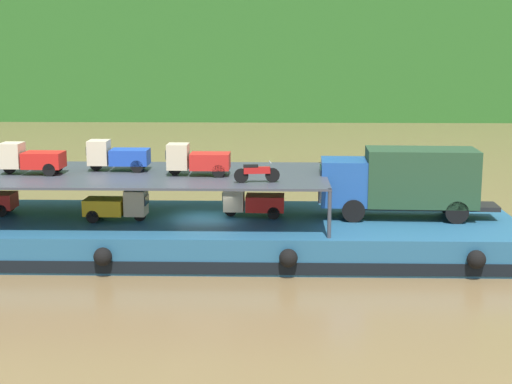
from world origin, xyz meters
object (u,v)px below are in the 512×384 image
mini_truck_lower_mid (253,201)px  mini_truck_upper_bow (197,160)px  mini_truck_lower_aft (117,205)px  mini_truck_upper_fore (118,156)px  mini_truck_upper_mid (31,158)px  motorcycle_upper_port (256,172)px  cargo_barge (205,235)px  covered_lorry (403,180)px

mini_truck_lower_mid → mini_truck_upper_bow: (-2.38, -0.78, 2.00)m
mini_truck_lower_aft → mini_truck_upper_fore: mini_truck_upper_fore is taller
mini_truck_lower_aft → mini_truck_upper_mid: bearing=174.4°
mini_truck_lower_aft → motorcycle_upper_port: (6.14, -1.52, 1.74)m
cargo_barge → mini_truck_lower_mid: 2.61m
mini_truck_lower_aft → mini_truck_upper_fore: (-0.20, 1.39, 2.00)m
covered_lorry → mini_truck_lower_mid: covered_lorry is taller
mini_truck_lower_mid → mini_truck_upper_mid: 9.95m
mini_truck_lower_aft → mini_truck_upper_mid: (-3.82, 0.37, 2.00)m
mini_truck_lower_aft → mini_truck_upper_mid: mini_truck_upper_mid is taller
mini_truck_upper_fore → mini_truck_upper_bow: same height
mini_truck_upper_fore → cargo_barge: bearing=-11.8°
cargo_barge → mini_truck_lower_mid: size_ratio=9.97×
covered_lorry → mini_truck_lower_mid: (-6.68, 0.06, -1.00)m
cargo_barge → mini_truck_upper_mid: 8.34m
covered_lorry → mini_truck_upper_bow: (-9.06, -0.73, 1.00)m
covered_lorry → mini_truck_upper_mid: bearing=-178.0°
mini_truck_lower_aft → mini_truck_lower_mid: size_ratio=1.00×
mini_truck_upper_bow → motorcycle_upper_port: 3.16m
mini_truck_lower_aft → motorcycle_upper_port: bearing=-13.9°
mini_truck_upper_bow → motorcycle_upper_port: bearing=-33.7°
mini_truck_lower_aft → mini_truck_upper_bow: (3.52, 0.23, 2.00)m
cargo_barge → mini_truck_upper_mid: bearing=-178.6°
mini_truck_upper_mid → motorcycle_upper_port: 10.14m
motorcycle_upper_port → mini_truck_lower_mid: bearing=95.4°
cargo_barge → mini_truck_lower_aft: 4.08m
cargo_barge → mini_truck_upper_bow: size_ratio=10.03×
cargo_barge → mini_truck_upper_bow: mini_truck_upper_bow is taller
covered_lorry → mini_truck_lower_mid: bearing=179.5°
mini_truck_upper_fore → motorcycle_upper_port: bearing=-24.6°
covered_lorry → mini_truck_upper_mid: mini_truck_upper_mid is taller
mini_truck_lower_aft → cargo_barge: bearing=8.5°
mini_truck_upper_fore → motorcycle_upper_port: size_ratio=1.45×
mini_truck_lower_mid → mini_truck_upper_fore: mini_truck_upper_fore is taller
mini_truck_lower_mid → covered_lorry: bearing=-0.5°
cargo_barge → mini_truck_upper_fore: bearing=168.2°
cargo_barge → covered_lorry: bearing=2.6°
cargo_barge → mini_truck_lower_mid: bearing=11.9°
cargo_barge → mini_truck_upper_bow: 3.47m
mini_truck_lower_mid → mini_truck_upper_fore: (-6.11, 0.38, 2.00)m
cargo_barge → mini_truck_lower_mid: mini_truck_lower_mid is taller
mini_truck_lower_mid → motorcycle_upper_port: bearing=-84.6°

